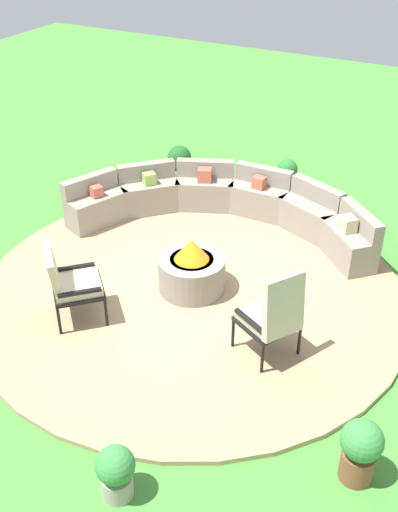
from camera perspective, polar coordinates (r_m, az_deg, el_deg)
The scene contains 10 objects.
ground_plane at distance 8.12m, azimuth -0.66°, elevation -3.34°, with size 24.00×24.00×0.00m, color #478C38.
patio_circle at distance 8.11m, azimuth -0.66°, elevation -3.17°, with size 5.59×5.59×0.06m, color tan.
fire_pit at distance 7.92m, azimuth -0.68°, elevation -1.30°, with size 0.87×0.87×0.74m.
curved_stone_bench at distance 9.42m, azimuth 2.48°, elevation 4.76°, with size 4.58×2.18×0.75m.
lounge_chair_front_left at distance 7.45m, azimuth -11.97°, elevation -2.31°, with size 0.85×0.87×1.02m.
lounge_chair_front_right at distance 6.76m, azimuth 6.96°, elevation -5.44°, with size 0.79×0.80×1.14m.
potted_plant_1 at distance 5.91m, azimuth 14.79°, elevation -16.99°, with size 0.39×0.39×0.68m.
potted_plant_2 at distance 5.72m, azimuth -7.75°, elevation -19.25°, with size 0.36×0.36×0.57m.
potted_plant_3 at distance 10.82m, azimuth -1.82°, elevation 8.63°, with size 0.42×0.42×0.68m.
potted_plant_5 at distance 10.43m, azimuth 8.16°, elevation 7.29°, with size 0.35×0.35×0.67m.
Camera 1 is at (3.16, -5.75, 4.79)m, focal length 42.95 mm.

